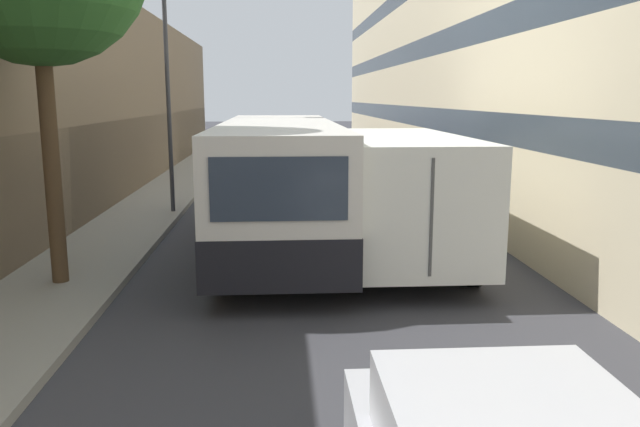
% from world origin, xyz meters
% --- Properties ---
extents(ground_plane, '(150.00, 150.00, 0.00)m').
position_xyz_m(ground_plane, '(0.00, 15.00, 0.00)').
color(ground_plane, '#38383D').
extents(sidewalk_left, '(2.20, 60.00, 0.14)m').
position_xyz_m(sidewalk_left, '(-4.70, 15.00, 0.07)').
color(sidewalk_left, gray).
rests_on(sidewalk_left, ground_plane).
extents(building_right_apartment, '(2.40, 60.00, 10.67)m').
position_xyz_m(building_right_apartment, '(5.35, 15.00, 5.31)').
color(building_right_apartment, beige).
rests_on(building_right_apartment, ground_plane).
extents(bus, '(2.52, 10.43, 2.81)m').
position_xyz_m(bus, '(-0.80, 16.25, 1.51)').
color(bus, silver).
rests_on(bus, ground_plane).
extents(box_truck, '(2.47, 7.94, 2.61)m').
position_xyz_m(box_truck, '(1.56, 15.22, 1.46)').
color(box_truck, silver).
rests_on(box_truck, ground_plane).
extents(street_lamp, '(0.36, 0.80, 7.78)m').
position_xyz_m(street_lamp, '(-3.85, 19.82, 5.42)').
color(street_lamp, '#38383D').
rests_on(street_lamp, sidewalk_left).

